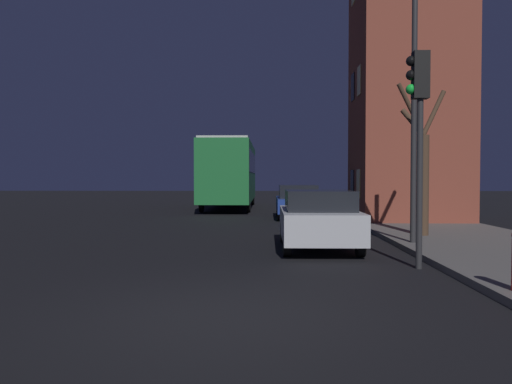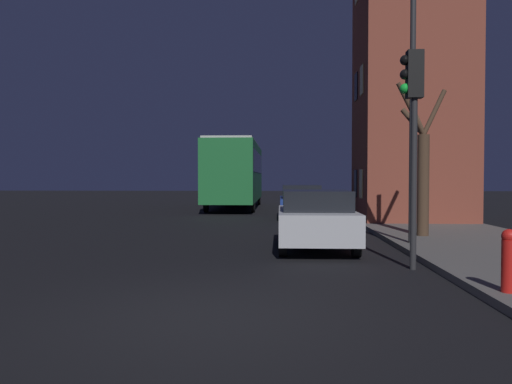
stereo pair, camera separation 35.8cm
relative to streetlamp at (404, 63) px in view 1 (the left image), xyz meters
The scene contains 8 objects.
ground_plane 8.73m from the streetlamp, 122.31° to the right, with size 120.00×120.00×0.00m, color black.
brick_building 7.53m from the streetlamp, 73.74° to the left, with size 4.29×4.14×10.15m.
streetlamp is the anchor object (origin of this frame).
traffic_light 3.39m from the streetlamp, 99.66° to the right, with size 0.43×0.24×4.18m.
bare_tree 3.22m from the streetlamp, 59.10° to the left, with size 1.56×1.17×4.25m.
bus 17.31m from the streetlamp, 109.01° to the left, with size 2.60×11.10×3.77m.
car_near_lane 4.43m from the streetlamp, behind, with size 1.82×3.81×1.46m.
car_mid_lane 10.03m from the streetlamp, 103.23° to the left, with size 1.79×4.10×1.45m.
Camera 1 is at (0.57, -6.37, 1.77)m, focal length 35.00 mm.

